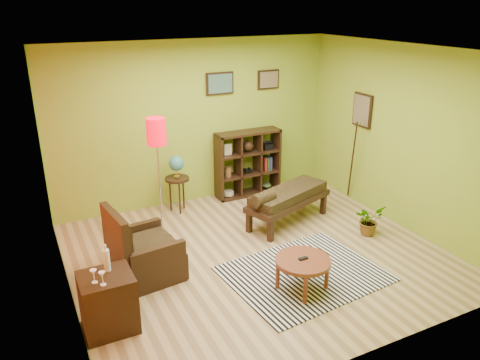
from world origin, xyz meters
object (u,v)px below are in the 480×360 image
side_cabinet (108,302)px  potted_plant (369,223)px  bench (287,197)px  armchair (142,256)px  globe_table (177,170)px  coffee_table (303,263)px  floor_lamp (157,143)px  cube_shelf (249,163)px

side_cabinet → potted_plant: side_cabinet is taller
side_cabinet → bench: (3.09, 1.35, 0.12)m
armchair → globe_table: bearing=57.6°
side_cabinet → bench: 3.37m
coffee_table → floor_lamp: (-1.15, 2.01, 1.15)m
coffee_table → floor_lamp: size_ratio=0.37×
coffee_table → armchair: (-1.70, 1.16, -0.06)m
armchair → bench: armchair is taller
coffee_table → potted_plant: size_ratio=1.45×
coffee_table → potted_plant: bearing=24.3°
globe_table → cube_shelf: size_ratio=0.82×
floor_lamp → globe_table: size_ratio=1.89×
bench → coffee_table: bearing=-115.5°
globe_table → potted_plant: globe_table is taller
armchair → floor_lamp: floor_lamp is taller
armchair → cube_shelf: 3.15m
side_cabinet → globe_table: bearing=56.7°
coffee_table → side_cabinet: (-2.30, 0.31, -0.03)m
floor_lamp → coffee_table: bearing=-60.1°
armchair → potted_plant: size_ratio=2.10×
potted_plant → bench: bearing=136.9°
potted_plant → armchair: bearing=173.8°
potted_plant → globe_table: bearing=138.0°
coffee_table → potted_plant: (1.73, 0.78, -0.18)m
bench → floor_lamp: bearing=169.7°
floor_lamp → bench: floor_lamp is taller
coffee_table → cube_shelf: cube_shelf is taller
side_cabinet → armchair: bearing=54.9°
cube_shelf → potted_plant: (0.91, -2.24, -0.42)m
side_cabinet → floor_lamp: size_ratio=0.52×
globe_table → potted_plant: size_ratio=2.09×
armchair → cube_shelf: cube_shelf is taller
coffee_table → globe_table: (-0.60, 2.88, 0.39)m
floor_lamp → potted_plant: floor_lamp is taller
globe_table → armchair: bearing=-122.4°
side_cabinet → floor_lamp: bearing=56.2°
coffee_table → globe_table: bearing=101.8°
floor_lamp → bench: size_ratio=1.15×
coffee_table → bench: bench is taller
cube_shelf → bench: cube_shelf is taller
side_cabinet → cube_shelf: size_ratio=0.81×
bench → globe_table: bearing=138.7°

